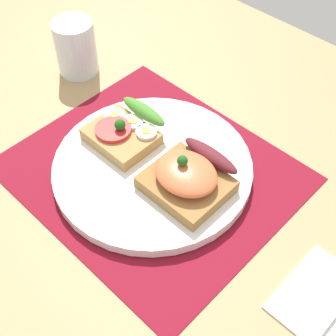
{
  "coord_description": "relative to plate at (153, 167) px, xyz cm",
  "views": [
    {
      "loc": [
        31.43,
        -29.51,
        50.84
      ],
      "look_at": [
        3.0,
        0.0,
        3.37
      ],
      "focal_mm": 50.28,
      "sensor_mm": 36.0,
      "label": 1
    }
  ],
  "objects": [
    {
      "name": "placemat",
      "position": [
        0.0,
        0.0,
        -0.94
      ],
      "size": [
        37.12,
        32.22,
        0.3
      ],
      "primitive_type": "cube",
      "color": "maroon",
      "rests_on": "ground_plane"
    },
    {
      "name": "drinking_glass",
      "position": [
        -25.82,
        7.68,
        3.54
      ],
      "size": [
        6.83,
        6.83,
        9.26
      ],
      "primitive_type": "cylinder",
      "color": "silver",
      "rests_on": "ground_plane"
    },
    {
      "name": "plate",
      "position": [
        0.0,
        0.0,
        0.0
      ],
      "size": [
        27.84,
        27.84,
        1.57
      ],
      "primitive_type": "cylinder",
      "color": "white",
      "rests_on": "placemat"
    },
    {
      "name": "sandwich_salmon",
      "position": [
        6.27,
        0.15,
        2.79
      ],
      "size": [
        10.54,
        10.58,
        5.65
      ],
      "color": "olive",
      "rests_on": "plate"
    },
    {
      "name": "ground_plane",
      "position": [
        0.0,
        0.0,
        -2.69
      ],
      "size": [
        120.0,
        90.0,
        3.2
      ],
      "primitive_type": "cube",
      "color": "tan"
    },
    {
      "name": "sandwich_egg_tomato",
      "position": [
        -6.39,
        1.09,
        2.26
      ],
      "size": [
        9.46,
        9.13,
        4.08
      ],
      "color": "#AE874D",
      "rests_on": "plate"
    },
    {
      "name": "napkin",
      "position": [
        29.32,
        0.06,
        -0.79
      ],
      "size": [
        12.18,
        11.3,
        0.6
      ],
      "primitive_type": "cube",
      "color": "white",
      "rests_on": "ground_plane"
    }
  ]
}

